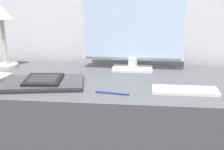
# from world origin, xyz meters

# --- Properties ---
(desk) EXTENTS (1.37, 0.58, 0.73)m
(desk) POSITION_xyz_m (0.00, 0.21, 0.36)
(desk) COLOR #4C4C51
(desk) RESTS_ON ground_plane
(monitor) EXTENTS (0.51, 0.11, 0.44)m
(monitor) POSITION_xyz_m (0.07, 0.39, 0.96)
(monitor) COLOR silver
(monitor) RESTS_ON desk
(keyboard) EXTENTS (0.27, 0.10, 0.01)m
(keyboard) POSITION_xyz_m (0.30, 0.08, 0.74)
(keyboard) COLOR silver
(keyboard) RESTS_ON desk
(laptop) EXTENTS (0.38, 0.26, 0.02)m
(laptop) POSITION_xyz_m (-0.31, 0.10, 0.74)
(laptop) COLOR #232328
(laptop) RESTS_ON desk
(ereader) EXTENTS (0.17, 0.18, 0.01)m
(ereader) POSITION_xyz_m (-0.31, 0.11, 0.75)
(ereader) COLOR black
(ereader) RESTS_ON laptop
(desk_lamp) EXTENTS (0.12, 0.12, 0.33)m
(desk_lamp) POSITION_xyz_m (-0.59, 0.36, 0.95)
(desk_lamp) COLOR #BCB7AD
(desk_lamp) RESTS_ON desk
(pen) EXTENTS (0.14, 0.03, 0.01)m
(pen) POSITION_xyz_m (0.00, 0.03, 0.73)
(pen) COLOR navy
(pen) RESTS_ON desk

